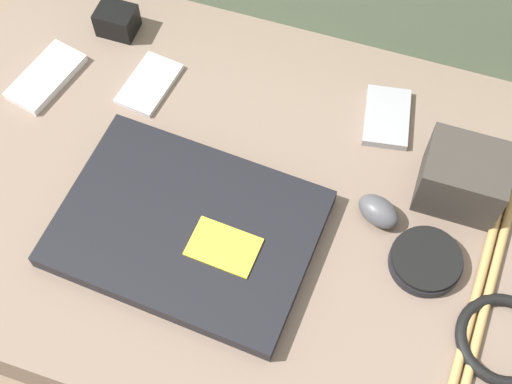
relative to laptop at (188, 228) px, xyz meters
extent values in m
plane|color=#7A6651|center=(0.07, 0.08, -0.13)|extent=(8.00, 8.00, 0.00)
cube|color=#7A6656|center=(0.07, 0.08, -0.07)|extent=(1.00, 0.63, 0.12)
cube|color=black|center=(0.00, 0.00, 0.00)|extent=(0.35, 0.27, 0.03)
cube|color=yellow|center=(0.06, -0.02, 0.01)|extent=(0.09, 0.07, 0.00)
ellipsoid|color=#4C4C51|center=(0.24, 0.10, 0.01)|extent=(0.07, 0.06, 0.04)
cylinder|color=black|center=(0.31, 0.06, -0.01)|extent=(0.10, 0.10, 0.02)
cylinder|color=black|center=(0.31, 0.06, 0.01)|extent=(0.09, 0.09, 0.01)
cube|color=silver|center=(-0.15, 0.21, -0.01)|extent=(0.08, 0.11, 0.01)
cube|color=silver|center=(-0.30, 0.17, -0.01)|extent=(0.09, 0.14, 0.01)
cube|color=#99999E|center=(0.21, 0.27, -0.01)|extent=(0.08, 0.11, 0.01)
cube|color=#38332D|center=(0.33, 0.17, 0.03)|extent=(0.11, 0.09, 0.09)
cube|color=black|center=(-0.23, 0.30, 0.01)|extent=(0.06, 0.05, 0.04)
torus|color=black|center=(0.43, -0.02, -0.01)|extent=(0.12, 0.12, 0.02)
cylinder|color=tan|center=(0.39, 0.07, -0.01)|extent=(0.03, 0.39, 0.01)
cylinder|color=tan|center=(0.40, 0.07, -0.01)|extent=(0.03, 0.39, 0.01)
camera|label=1|loc=(0.22, -0.37, 0.86)|focal=50.00mm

